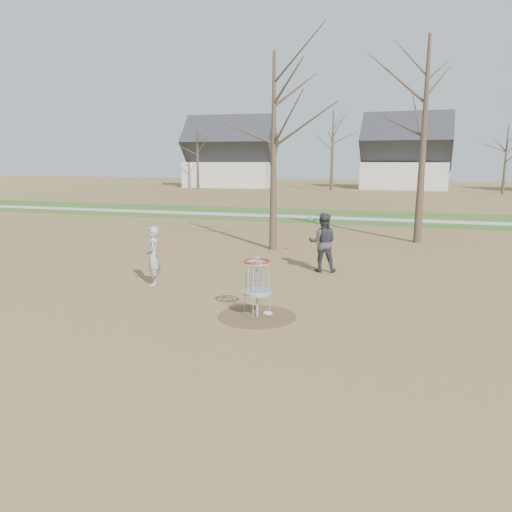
{
  "coord_description": "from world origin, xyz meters",
  "views": [
    {
      "loc": [
        3.27,
        -10.41,
        3.52
      ],
      "look_at": [
        -0.5,
        1.5,
        1.1
      ],
      "focal_mm": 35.0,
      "sensor_mm": 36.0,
      "label": 1
    }
  ],
  "objects": [
    {
      "name": "green_band",
      "position": [
        0.0,
        21.0,
        0.01
      ],
      "size": [
        160.0,
        8.0,
        0.01
      ],
      "primitive_type": "cube",
      "color": "#2D5119",
      "rests_on": "ground"
    },
    {
      "name": "dirt_circle",
      "position": [
        0.0,
        0.0,
        0.01
      ],
      "size": [
        1.8,
        1.8,
        0.01
      ],
      "primitive_type": "cylinder",
      "color": "#47331E",
      "rests_on": "ground"
    },
    {
      "name": "player_throwing",
      "position": [
        0.59,
        5.1,
        0.94
      ],
      "size": [
        1.02,
        0.86,
        1.87
      ],
      "primitive_type": "imported",
      "rotation": [
        0.0,
        0.0,
        3.32
      ],
      "color": "#36353B",
      "rests_on": "ground"
    },
    {
      "name": "ground",
      "position": [
        0.0,
        0.0,
        0.0
      ],
      "size": [
        160.0,
        160.0,
        0.0
      ],
      "primitive_type": "plane",
      "color": "brown",
      "rests_on": "ground"
    },
    {
      "name": "disc_golf_basket",
      "position": [
        0.0,
        0.0,
        0.91
      ],
      "size": [
        0.64,
        0.64,
        1.35
      ],
      "color": "#9EA3AD",
      "rests_on": "ground"
    },
    {
      "name": "discs_in_play",
      "position": [
        -1.48,
        1.91,
        1.16
      ],
      "size": [
        3.71,
        0.57,
        0.23
      ],
      "color": "red",
      "rests_on": "ground"
    },
    {
      "name": "houses_row",
      "position": [
        4.32,
        52.56,
        3.52
      ],
      "size": [
        56.51,
        10.01,
        7.26
      ],
      "color": "silver",
      "rests_on": "ground"
    },
    {
      "name": "bare_trees",
      "position": [
        1.78,
        35.79,
        5.35
      ],
      "size": [
        52.62,
        44.98,
        9.0
      ],
      "color": "#382B1E",
      "rests_on": "ground"
    },
    {
      "name": "footpath",
      "position": [
        0.0,
        20.0,
        0.01
      ],
      "size": [
        160.0,
        1.5,
        0.01
      ],
      "primitive_type": "cube",
      "color": "#9E9E99",
      "rests_on": "green_band"
    },
    {
      "name": "disc_grounded",
      "position": [
        0.18,
        0.25,
        0.02
      ],
      "size": [
        0.22,
        0.22,
        0.02
      ],
      "primitive_type": "cylinder",
      "color": "white",
      "rests_on": "dirt_circle"
    },
    {
      "name": "player_standing",
      "position": [
        -3.69,
        1.9,
        0.84
      ],
      "size": [
        0.64,
        0.73,
        1.68
      ],
      "primitive_type": "imported",
      "rotation": [
        0.0,
        0.0,
        -1.09
      ],
      "color": "#A7A7A7",
      "rests_on": "ground"
    }
  ]
}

